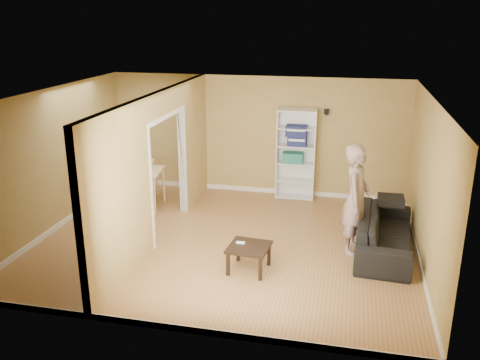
{
  "coord_description": "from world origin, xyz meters",
  "views": [
    {
      "loc": [
        2.01,
        -7.97,
        3.83
      ],
      "look_at": [
        0.2,
        0.2,
        1.1
      ],
      "focal_mm": 38.0,
      "sensor_mm": 36.0,
      "label": 1
    }
  ],
  "objects_px": {
    "person": "(357,190)",
    "chair_near": "(124,193)",
    "sofa": "(385,227)",
    "dining_table": "(131,174)",
    "coffee_table": "(249,250)",
    "chair_left": "(99,182)",
    "bookshelf": "(296,154)",
    "chair_far": "(149,177)"
  },
  "relations": [
    {
      "from": "chair_near",
      "to": "dining_table",
      "type": "bearing_deg",
      "value": 75.1
    },
    {
      "from": "bookshelf",
      "to": "chair_left",
      "type": "height_order",
      "value": "bookshelf"
    },
    {
      "from": "person",
      "to": "chair_far",
      "type": "xyz_separation_m",
      "value": [
        -4.4,
        1.79,
        -0.63
      ]
    },
    {
      "from": "bookshelf",
      "to": "chair_left",
      "type": "bearing_deg",
      "value": -160.9
    },
    {
      "from": "person",
      "to": "chair_left",
      "type": "xyz_separation_m",
      "value": [
        -5.24,
        1.12,
        -0.6
      ]
    },
    {
      "from": "sofa",
      "to": "chair_left",
      "type": "xyz_separation_m",
      "value": [
        -5.76,
        0.99,
        0.07
      ]
    },
    {
      "from": "chair_left",
      "to": "chair_far",
      "type": "bearing_deg",
      "value": 133.59
    },
    {
      "from": "chair_left",
      "to": "chair_far",
      "type": "distance_m",
      "value": 1.08
    },
    {
      "from": "person",
      "to": "chair_left",
      "type": "height_order",
      "value": "person"
    },
    {
      "from": "coffee_table",
      "to": "chair_far",
      "type": "bearing_deg",
      "value": 134.68
    },
    {
      "from": "chair_far",
      "to": "coffee_table",
      "type": "bearing_deg",
      "value": 121.84
    },
    {
      "from": "coffee_table",
      "to": "chair_left",
      "type": "distance_m",
      "value": 4.26
    },
    {
      "from": "bookshelf",
      "to": "chair_left",
      "type": "distance_m",
      "value": 4.23
    },
    {
      "from": "bookshelf",
      "to": "chair_far",
      "type": "relative_size",
      "value": 2.12
    },
    {
      "from": "bookshelf",
      "to": "chair_near",
      "type": "xyz_separation_m",
      "value": [
        -3.17,
        -1.86,
        -0.5
      ]
    },
    {
      "from": "person",
      "to": "bookshelf",
      "type": "height_order",
      "value": "person"
    },
    {
      "from": "chair_left",
      "to": "chair_far",
      "type": "relative_size",
      "value": 1.08
    },
    {
      "from": "sofa",
      "to": "dining_table",
      "type": "relative_size",
      "value": 1.77
    },
    {
      "from": "bookshelf",
      "to": "coffee_table",
      "type": "bearing_deg",
      "value": -95.08
    },
    {
      "from": "chair_left",
      "to": "chair_near",
      "type": "relative_size",
      "value": 1.05
    },
    {
      "from": "bookshelf",
      "to": "chair_near",
      "type": "distance_m",
      "value": 3.72
    },
    {
      "from": "chair_left",
      "to": "chair_far",
      "type": "height_order",
      "value": "chair_left"
    },
    {
      "from": "sofa",
      "to": "person",
      "type": "height_order",
      "value": "person"
    },
    {
      "from": "chair_far",
      "to": "dining_table",
      "type": "bearing_deg",
      "value": 65.21
    },
    {
      "from": "dining_table",
      "to": "coffee_table",
      "type": "bearing_deg",
      "value": -37.24
    },
    {
      "from": "chair_far",
      "to": "person",
      "type": "bearing_deg",
      "value": 145.02
    },
    {
      "from": "bookshelf",
      "to": "dining_table",
      "type": "distance_m",
      "value": 3.52
    },
    {
      "from": "coffee_table",
      "to": "dining_table",
      "type": "height_order",
      "value": "dining_table"
    },
    {
      "from": "chair_near",
      "to": "chair_far",
      "type": "bearing_deg",
      "value": 64.28
    },
    {
      "from": "coffee_table",
      "to": "chair_near",
      "type": "distance_m",
      "value": 3.32
    },
    {
      "from": "person",
      "to": "coffee_table",
      "type": "relative_size",
      "value": 3.53
    },
    {
      "from": "chair_near",
      "to": "coffee_table",
      "type": "bearing_deg",
      "value": -53.96
    },
    {
      "from": "bookshelf",
      "to": "sofa",
      "type": "bearing_deg",
      "value": -52.94
    },
    {
      "from": "sofa",
      "to": "chair_far",
      "type": "xyz_separation_m",
      "value": [
        -4.92,
        1.66,
        0.04
      ]
    },
    {
      "from": "person",
      "to": "chair_near",
      "type": "bearing_deg",
      "value": 91.75
    },
    {
      "from": "chair_left",
      "to": "bookshelf",
      "type": "bearing_deg",
      "value": 114.16
    },
    {
      "from": "person",
      "to": "chair_far",
      "type": "distance_m",
      "value": 4.79
    },
    {
      "from": "sofa",
      "to": "dining_table",
      "type": "distance_m",
      "value": 5.16
    },
    {
      "from": "chair_near",
      "to": "sofa",
      "type": "bearing_deg",
      "value": -29.25
    },
    {
      "from": "dining_table",
      "to": "sofa",
      "type": "bearing_deg",
      "value": -11.82
    },
    {
      "from": "coffee_table",
      "to": "chair_left",
      "type": "height_order",
      "value": "chair_left"
    },
    {
      "from": "person",
      "to": "bookshelf",
      "type": "xyz_separation_m",
      "value": [
        -1.27,
        2.49,
        -0.12
      ]
    }
  ]
}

